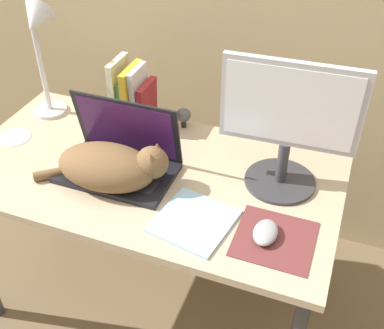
{
  "coord_description": "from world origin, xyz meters",
  "views": [
    {
      "loc": [
        0.59,
        -0.8,
        1.74
      ],
      "look_at": [
        0.17,
        0.31,
        0.82
      ],
      "focal_mm": 45.0,
      "sensor_mm": 36.0,
      "label": 1
    }
  ],
  "objects": [
    {
      "name": "cd_disc",
      "position": [
        -0.55,
        0.34,
        0.72
      ],
      "size": [
        0.12,
        0.12,
        0.0
      ],
      "color": "silver",
      "rests_on": "desk"
    },
    {
      "name": "desk",
      "position": [
        0.0,
        0.34,
        0.64
      ],
      "size": [
        1.29,
        0.68,
        0.72
      ],
      "color": "tan",
      "rests_on": "ground_plane"
    },
    {
      "name": "desk_lamp",
      "position": [
        -0.49,
        0.52,
        1.03
      ],
      "size": [
        0.17,
        0.17,
        0.47
      ],
      "color": "silver",
      "rests_on": "desk"
    },
    {
      "name": "webcam",
      "position": [
        0.02,
        0.63,
        0.77
      ],
      "size": [
        0.06,
        0.06,
        0.08
      ],
      "color": "#232328",
      "rests_on": "desk"
    },
    {
      "name": "book_row",
      "position": [
        -0.17,
        0.59,
        0.83
      ],
      "size": [
        0.14,
        0.15,
        0.26
      ],
      "color": "beige",
      "rests_on": "desk"
    },
    {
      "name": "laptop",
      "position": [
        -0.08,
        0.31,
        0.76
      ],
      "size": [
        0.38,
        0.24,
        0.25
      ],
      "color": "black",
      "rests_on": "desk"
    },
    {
      "name": "external_monitor",
      "position": [
        0.43,
        0.44,
        0.95
      ],
      "size": [
        0.42,
        0.23,
        0.43
      ],
      "color": "#333338",
      "rests_on": "desk"
    },
    {
      "name": "mousepad",
      "position": [
        0.48,
        0.18,
        0.72
      ],
      "size": [
        0.23,
        0.22,
        0.0
      ],
      "color": "brown",
      "rests_on": "desk"
    },
    {
      "name": "notepad",
      "position": [
        0.23,
        0.17,
        0.72
      ],
      "size": [
        0.25,
        0.26,
        0.01
      ],
      "color": "#99C6E0",
      "rests_on": "desk"
    },
    {
      "name": "computer_mouse",
      "position": [
        0.45,
        0.18,
        0.74
      ],
      "size": [
        0.07,
        0.11,
        0.03
      ],
      "color": "#99999E",
      "rests_on": "mousepad"
    },
    {
      "name": "cat",
      "position": [
        -0.08,
        0.24,
        0.79
      ],
      "size": [
        0.44,
        0.22,
        0.15
      ],
      "color": "brown",
      "rests_on": "desk"
    }
  ]
}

